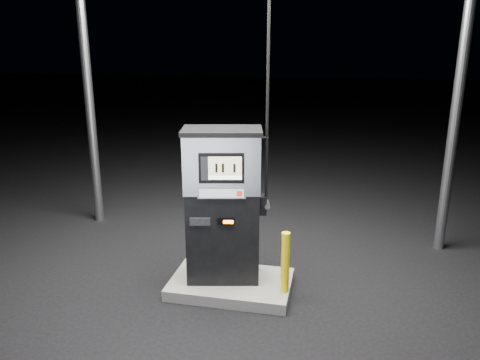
# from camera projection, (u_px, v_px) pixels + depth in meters

# --- Properties ---
(ground) EXTENTS (80.00, 80.00, 0.00)m
(ground) POSITION_uv_depth(u_px,v_px,m) (231.00, 289.00, 6.33)
(ground) COLOR black
(ground) RESTS_ON ground
(pump_island) EXTENTS (1.60, 1.00, 0.15)m
(pump_island) POSITION_uv_depth(u_px,v_px,m) (231.00, 284.00, 6.30)
(pump_island) COLOR slate
(pump_island) RESTS_ON ground
(fuel_dispenser) EXTENTS (1.17, 0.80, 4.21)m
(fuel_dispenser) POSITION_uv_depth(u_px,v_px,m) (223.00, 204.00, 6.07)
(fuel_dispenser) COLOR black
(fuel_dispenser) RESTS_ON pump_island
(bollard_left) EXTENTS (0.17, 0.17, 1.00)m
(bollard_left) POSITION_uv_depth(u_px,v_px,m) (192.00, 240.00, 6.32)
(bollard_left) COLOR yellow
(bollard_left) RESTS_ON pump_island
(bollard_right) EXTENTS (0.13, 0.13, 0.81)m
(bollard_right) POSITION_uv_depth(u_px,v_px,m) (285.00, 263.00, 5.87)
(bollard_right) COLOR yellow
(bollard_right) RESTS_ON pump_island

